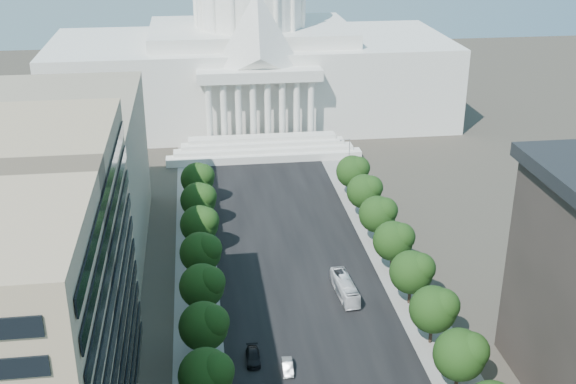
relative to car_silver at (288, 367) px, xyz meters
name	(u,v)px	position (x,y,z in m)	size (l,w,h in m)	color
road_asphalt	(294,261)	(5.71, 34.37, -0.73)	(30.00, 260.00, 0.01)	black
sidewalk_left	(196,267)	(-13.29, 34.37, -0.73)	(8.00, 260.00, 0.02)	gray
sidewalk_right	(388,255)	(24.71, 34.37, -0.73)	(8.00, 260.00, 0.02)	gray
capitol	(251,55)	(5.71, 129.26, 19.28)	(120.00, 56.00, 73.00)	white
office_block_left_far	(40,183)	(-42.29, 44.37, 14.27)	(38.00, 52.00, 30.00)	gray
tree_l_d	(208,374)	(-11.95, -7.83, 5.73)	(7.79, 7.60, 9.97)	#33261C
tree_l_e	(206,325)	(-11.95, 4.17, 5.73)	(7.79, 7.60, 9.97)	#33261C
tree_l_f	(204,285)	(-11.95, 16.17, 5.73)	(7.79, 7.60, 9.97)	#33261C
tree_l_g	(202,252)	(-11.95, 28.17, 5.73)	(7.79, 7.60, 9.97)	#33261C
tree_l_h	(201,223)	(-11.95, 40.17, 5.73)	(7.79, 7.60, 9.97)	#33261C
tree_l_i	(200,199)	(-11.95, 52.17, 5.73)	(7.79, 7.60, 9.97)	#33261C
tree_l_j	(199,178)	(-11.95, 64.17, 5.73)	(7.79, 7.60, 9.97)	#33261C
tree_r_d	(462,354)	(24.05, -7.83, 5.73)	(7.79, 7.60, 9.97)	#33261C
tree_r_e	(436,308)	(24.05, 4.17, 5.73)	(7.79, 7.60, 9.97)	#33261C
tree_r_f	(413,271)	(24.05, 16.17, 5.73)	(7.79, 7.60, 9.97)	#33261C
tree_r_g	(395,240)	(24.05, 28.17, 5.73)	(7.79, 7.60, 9.97)	#33261C
tree_r_h	(379,213)	(24.05, 40.17, 5.73)	(7.79, 7.60, 9.97)	#33261C
tree_r_i	(366,190)	(24.05, 52.17, 5.73)	(7.79, 7.60, 9.97)	#33261C
tree_r_j	(354,171)	(24.05, 64.17, 5.73)	(7.79, 7.60, 9.97)	#33261C
streetlight_c	(444,310)	(25.62, 4.37, 5.10)	(2.61, 0.44, 9.00)	gray
streetlight_d	(401,240)	(25.62, 29.37, 5.10)	(2.61, 0.44, 9.00)	gray
streetlight_e	(370,189)	(25.62, 54.37, 5.10)	(2.61, 0.44, 9.00)	gray
streetlight_f	(347,151)	(25.62, 79.37, 5.10)	(2.61, 0.44, 9.00)	gray
car_silver	(288,367)	(0.00, 0.00, 0.00)	(1.54, 4.41, 1.45)	#999CA0
car_dark_b	(253,357)	(-4.96, 3.09, 0.04)	(2.15, 5.29, 1.53)	black
city_bus	(345,288)	(13.00, 20.31, 0.86)	(2.66, 11.36, 3.16)	white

